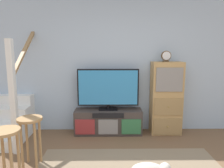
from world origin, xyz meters
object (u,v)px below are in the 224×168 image
object	(u,v)px
television	(108,88)
media_console	(108,122)
side_cabinet	(166,98)
bar_stool_far	(30,130)
desk_clock	(166,56)
bar_stool_near	(6,145)

from	to	relation	value
television	media_console	bearing A→B (deg)	-90.00
side_cabinet	bar_stool_far	world-z (taller)	side_cabinet
desk_clock	bar_stool_far	xyz separation A→B (m)	(-2.17, -1.16, -0.99)
bar_stool_near	side_cabinet	bearing A→B (deg)	35.30
television	side_cabinet	world-z (taller)	side_cabinet
desk_clock	side_cabinet	bearing A→B (deg)	22.05
television	bar_stool_far	distance (m)	1.64
television	bar_stool_near	xyz separation A→B (m)	(-1.18, -1.65, -0.37)
desk_clock	bar_stool_far	distance (m)	2.65
side_cabinet	bar_stool_near	bearing A→B (deg)	-144.70
desk_clock	bar_stool_near	world-z (taller)	desk_clock
desk_clock	media_console	bearing A→B (deg)	179.75
side_cabinet	desk_clock	distance (m)	0.81
media_console	side_cabinet	xyz separation A→B (m)	(1.13, 0.01, 0.47)
media_console	side_cabinet	distance (m)	1.22
television	desk_clock	bearing A→B (deg)	-1.50
television	bar_stool_near	bearing A→B (deg)	-125.62
bar_stool_near	desk_clock	bearing A→B (deg)	35.48
television	desk_clock	size ratio (longest dim) A/B	5.71
television	bar_stool_far	world-z (taller)	television
side_cabinet	desk_clock	bearing A→B (deg)	-157.95
media_console	bar_stool_far	xyz separation A→B (m)	(-1.07, -1.16, 0.29)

